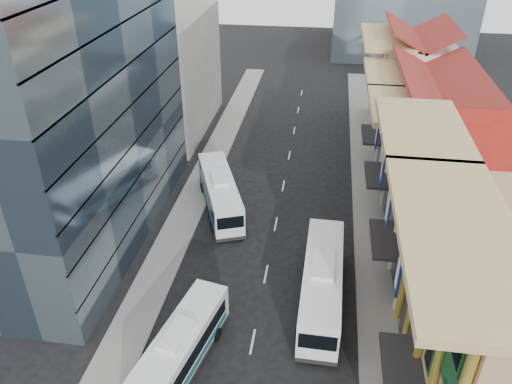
% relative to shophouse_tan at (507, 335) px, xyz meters
% --- Properties ---
extents(sidewalk_right, '(3.00, 90.00, 0.15)m').
position_rel_shophouse_tan_xyz_m(sidewalk_right, '(-5.50, 17.00, -5.92)').
color(sidewalk_right, slate).
rests_on(sidewalk_right, ground).
extents(sidewalk_left, '(3.00, 90.00, 0.15)m').
position_rel_shophouse_tan_xyz_m(sidewalk_left, '(-22.50, 17.00, -5.92)').
color(sidewalk_left, slate).
rests_on(sidewalk_left, ground).
extents(shophouse_tan, '(8.00, 14.00, 12.00)m').
position_rel_shophouse_tan_xyz_m(shophouse_tan, '(0.00, 0.00, 0.00)').
color(shophouse_tan, tan).
rests_on(shophouse_tan, ground).
extents(shophouse_red, '(8.00, 10.00, 12.00)m').
position_rel_shophouse_tan_xyz_m(shophouse_red, '(0.00, 12.00, 0.00)').
color(shophouse_red, '#AD1D13').
rests_on(shophouse_red, ground).
extents(shophouse_cream_near, '(8.00, 9.00, 10.00)m').
position_rel_shophouse_tan_xyz_m(shophouse_cream_near, '(0.00, 21.50, -1.00)').
color(shophouse_cream_near, beige).
rests_on(shophouse_cream_near, ground).
extents(shophouse_cream_mid, '(8.00, 9.00, 10.00)m').
position_rel_shophouse_tan_xyz_m(shophouse_cream_mid, '(0.00, 30.50, -1.00)').
color(shophouse_cream_mid, beige).
rests_on(shophouse_cream_mid, ground).
extents(shophouse_cream_far, '(8.00, 12.00, 11.00)m').
position_rel_shophouse_tan_xyz_m(shophouse_cream_far, '(0.00, 41.00, -0.50)').
color(shophouse_cream_far, beige).
rests_on(shophouse_cream_far, ground).
extents(office_tower, '(12.00, 26.00, 30.00)m').
position_rel_shophouse_tan_xyz_m(office_tower, '(-31.00, 14.00, 9.00)').
color(office_tower, '#384A5A').
rests_on(office_tower, ground).
extents(office_block_far, '(10.00, 18.00, 14.00)m').
position_rel_shophouse_tan_xyz_m(office_block_far, '(-30.00, 37.00, 1.00)').
color(office_block_far, gray).
rests_on(office_block_far, ground).
extents(bus_left_near, '(4.54, 10.62, 3.32)m').
position_rel_shophouse_tan_xyz_m(bus_left_near, '(-18.17, 0.08, -4.34)').
color(bus_left_near, white).
rests_on(bus_left_near, ground).
extents(bus_left_far, '(6.53, 11.53, 3.63)m').
position_rel_shophouse_tan_xyz_m(bus_left_far, '(-19.50, 18.82, -4.18)').
color(bus_left_far, white).
rests_on(bus_left_far, ground).
extents(bus_right, '(2.97, 11.89, 3.80)m').
position_rel_shophouse_tan_xyz_m(bus_right, '(-9.63, 7.39, -4.10)').
color(bus_right, white).
rests_on(bus_right, ground).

